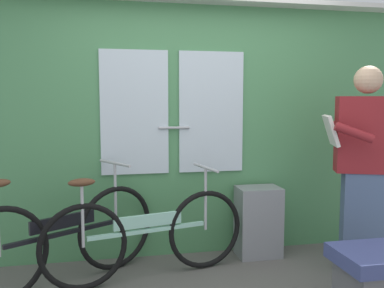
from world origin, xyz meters
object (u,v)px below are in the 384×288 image
bicycle_leaning_behind (147,235)px  trash_bin_by_wall (258,221)px  bicycle_near_door (63,238)px  passenger_reading_newspaper (363,164)px

bicycle_leaning_behind → trash_bin_by_wall: size_ratio=2.59×
bicycle_near_door → bicycle_leaning_behind: bearing=-31.8°
bicycle_leaning_behind → passenger_reading_newspaper: (1.79, -0.17, 0.55)m
bicycle_near_door → bicycle_leaning_behind: (0.65, 0.00, -0.02)m
passenger_reading_newspaper → trash_bin_by_wall: size_ratio=2.67×
bicycle_near_door → passenger_reading_newspaper: bearing=-36.1°
trash_bin_by_wall → bicycle_leaning_behind: bearing=-164.0°
passenger_reading_newspaper → trash_bin_by_wall: 1.05m
passenger_reading_newspaper → trash_bin_by_wall: (-0.74, 0.48, -0.59)m
bicycle_leaning_behind → trash_bin_by_wall: bearing=2.7°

